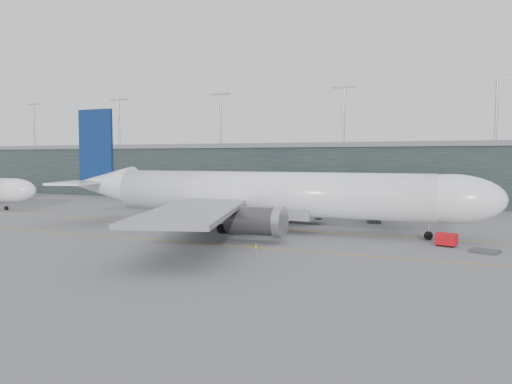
% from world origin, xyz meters
% --- Properties ---
extents(ground, '(320.00, 320.00, 0.00)m').
position_xyz_m(ground, '(0.00, 0.00, 0.00)').
color(ground, slate).
rests_on(ground, ground).
extents(taxiline_a, '(160.00, 0.25, 0.02)m').
position_xyz_m(taxiline_a, '(0.00, -4.00, 0.01)').
color(taxiline_a, '#C08512').
rests_on(taxiline_a, ground).
extents(taxiline_b, '(160.00, 0.25, 0.02)m').
position_xyz_m(taxiline_b, '(0.00, -20.00, 0.01)').
color(taxiline_b, '#C08512').
rests_on(taxiline_b, ground).
extents(taxiline_lead_main, '(0.25, 60.00, 0.02)m').
position_xyz_m(taxiline_lead_main, '(5.00, 20.00, 0.01)').
color(taxiline_lead_main, '#C08512').
rests_on(taxiline_lead_main, ground).
extents(taxiline_lead_adj, '(0.25, 60.00, 0.02)m').
position_xyz_m(taxiline_lead_adj, '(-75.00, 20.00, 0.01)').
color(taxiline_lead_adj, '#C08512').
rests_on(taxiline_lead_adj, ground).
extents(terminal, '(240.00, 36.00, 29.00)m').
position_xyz_m(terminal, '(-0.00, 58.00, 7.62)').
color(terminal, black).
rests_on(terminal, ground).
extents(main_aircraft, '(71.73, 67.60, 20.17)m').
position_xyz_m(main_aircraft, '(4.58, -5.60, 5.66)').
color(main_aircraft, white).
rests_on(main_aircraft, ground).
extents(jet_bridge, '(22.25, 44.71, 7.04)m').
position_xyz_m(jet_bridge, '(15.83, 23.39, 5.27)').
color(jet_bridge, '#29292D').
rests_on(jet_bridge, ground).
extents(gse_cart, '(2.84, 2.18, 1.71)m').
position_xyz_m(gse_cart, '(31.82, -9.82, 0.95)').
color(gse_cart, '#B50C12').
rests_on(gse_cart, ground).
extents(baggage_dolly, '(3.75, 3.37, 0.31)m').
position_xyz_m(baggage_dolly, '(36.31, -12.46, 0.19)').
color(baggage_dolly, '#3B3C40').
rests_on(baggage_dolly, ground).
extents(uld_a, '(2.35, 2.11, 1.77)m').
position_xyz_m(uld_a, '(-5.93, 9.77, 0.93)').
color(uld_a, '#38373C').
rests_on(uld_a, ground).
extents(uld_b, '(2.44, 2.17, 1.86)m').
position_xyz_m(uld_b, '(-1.99, 12.58, 0.98)').
color(uld_b, '#38373C').
rests_on(uld_b, ground).
extents(uld_c, '(2.15, 1.79, 1.83)m').
position_xyz_m(uld_c, '(0.14, 10.60, 0.96)').
color(uld_c, '#38373C').
rests_on(uld_c, ground).
extents(cone_nose, '(0.40, 0.40, 0.64)m').
position_xyz_m(cone_nose, '(31.48, -6.12, 0.32)').
color(cone_nose, '#F53F0D').
rests_on(cone_nose, ground).
extents(cone_wing_stbd, '(0.42, 0.42, 0.67)m').
position_xyz_m(cone_wing_stbd, '(9.62, -20.74, 0.33)').
color(cone_wing_stbd, orange).
rests_on(cone_wing_stbd, ground).
extents(cone_wing_port, '(0.40, 0.40, 0.63)m').
position_xyz_m(cone_wing_port, '(7.98, 12.32, 0.32)').
color(cone_wing_port, orange).
rests_on(cone_wing_port, ground).
extents(cone_tail, '(0.39, 0.39, 0.62)m').
position_xyz_m(cone_tail, '(-11.15, -9.82, 0.31)').
color(cone_tail, orange).
rests_on(cone_tail, ground).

